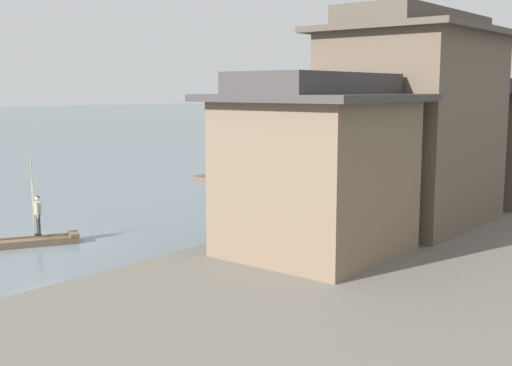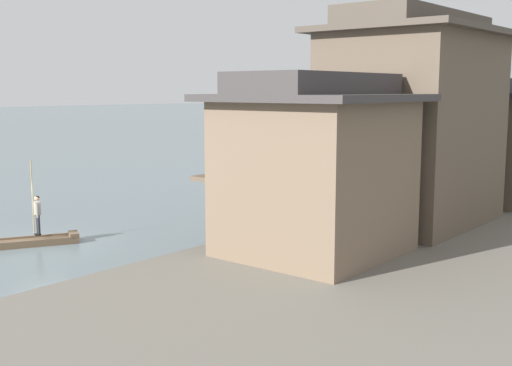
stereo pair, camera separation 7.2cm
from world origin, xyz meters
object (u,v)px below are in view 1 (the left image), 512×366
(boat_moored_nearest, at_px, (261,227))
(boat_moored_second, at_px, (462,173))
(house_waterfront_nearest, at_px, (315,166))
(house_waterfront_second, at_px, (413,121))
(boat_moored_third, at_px, (337,172))
(house_waterfront_tall, at_px, (483,140))
(boat_moored_far, at_px, (289,191))
(boat_foreground_poled, at_px, (22,243))
(boatman_person, at_px, (37,210))

(boat_moored_nearest, distance_m, boat_moored_second, 23.97)
(house_waterfront_nearest, distance_m, house_waterfront_second, 7.15)
(boat_moored_third, relative_size, house_waterfront_tall, 0.68)
(boat_moored_third, relative_size, boat_moored_far, 0.93)
(boat_moored_second, height_order, boat_moored_third, boat_moored_third)
(boat_foreground_poled, distance_m, boat_moored_nearest, 10.00)
(boat_moored_nearest, relative_size, boat_moored_second, 1.41)
(boat_moored_third, distance_m, house_waterfront_second, 19.66)
(boat_moored_second, xyz_separation_m, boat_moored_far, (-4.46, -15.26, 0.07))
(boatman_person, distance_m, house_waterfront_tall, 22.23)
(boat_moored_third, bearing_deg, boat_moored_nearest, -67.78)
(boat_moored_third, relative_size, house_waterfront_second, 0.59)
(house_waterfront_nearest, xyz_separation_m, house_waterfront_tall, (0.17, 15.25, -0.01))
(boat_moored_second, relative_size, house_waterfront_tall, 0.49)
(boatman_person, height_order, house_waterfront_second, house_waterfront_second)
(house_waterfront_nearest, bearing_deg, boatman_person, -158.98)
(boatman_person, bearing_deg, boat_moored_nearest, 56.03)
(boat_moored_third, distance_m, house_waterfront_nearest, 24.97)
(boat_moored_second, distance_m, boat_moored_far, 15.90)
(boat_foreground_poled, relative_size, boat_moored_far, 0.78)
(boat_moored_second, distance_m, house_waterfront_tall, 14.17)
(boat_moored_third, bearing_deg, boat_moored_far, -75.30)
(boat_moored_far, xyz_separation_m, house_waterfront_second, (10.36, -5.36, 4.65))
(boat_moored_far, bearing_deg, house_waterfront_nearest, -50.44)
(boatman_person, bearing_deg, house_waterfront_tall, 60.88)
(house_waterfront_second, bearing_deg, boatman_person, -134.00)
(house_waterfront_nearest, height_order, house_waterfront_second, house_waterfront_second)
(boat_moored_far, xyz_separation_m, house_waterfront_tall, (10.40, 2.86, 3.36))
(boat_moored_far, distance_m, house_waterfront_nearest, 16.42)
(boat_moored_second, distance_m, house_waterfront_second, 21.96)
(boat_foreground_poled, relative_size, house_waterfront_second, 0.49)
(house_waterfront_tall, bearing_deg, boat_moored_third, 154.55)
(boat_moored_third, xyz_separation_m, house_waterfront_nearest, (12.58, -21.32, 3.33))
(boat_moored_nearest, relative_size, boat_moored_far, 0.95)
(boat_foreground_poled, distance_m, house_waterfront_second, 16.75)
(house_waterfront_second, bearing_deg, house_waterfront_tall, 89.72)
(boat_moored_far, bearing_deg, house_waterfront_second, -27.36)
(boat_moored_far, xyz_separation_m, house_waterfront_nearest, (10.24, -12.39, 3.37))
(boat_foreground_poled, xyz_separation_m, boatman_person, (0.29, 0.58, 1.27))
(house_waterfront_tall, bearing_deg, house_waterfront_nearest, -90.63)
(boat_moored_far, height_order, house_waterfront_nearest, house_waterfront_nearest)
(boat_foreground_poled, xyz_separation_m, house_waterfront_tall, (11.06, 19.91, 3.45))
(boat_foreground_poled, bearing_deg, house_waterfront_nearest, 23.16)
(boat_moored_nearest, bearing_deg, boat_foreground_poled, -123.48)
(boat_moored_nearest, distance_m, boat_moored_third, 19.05)
(house_waterfront_nearest, bearing_deg, boat_moored_third, 120.54)
(boatman_person, height_order, boat_moored_far, boatman_person)
(boat_foreground_poled, relative_size, boat_moored_second, 1.16)
(boat_moored_second, bearing_deg, house_waterfront_nearest, -78.20)
(boat_moored_far, bearing_deg, boat_moored_nearest, -60.82)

